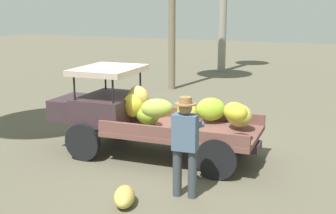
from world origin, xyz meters
The scene contains 4 objects.
ground_plane centered at (0.00, 0.00, 0.00)m, with size 60.00×60.00×0.00m, color #5E5947.
truck centered at (0.21, 0.27, 0.86)m, with size 4.53×1.92×1.82m.
farmer centered at (-1.39, 1.91, 0.96)m, with size 0.52×0.47×1.69m.
loose_banana_bunch centered at (-0.64, 2.61, 0.14)m, with size 0.63×0.33×0.29m, color tan.
Camera 1 is at (-3.89, 8.21, 3.10)m, focal length 46.94 mm.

